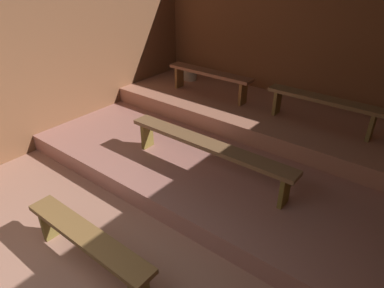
{
  "coord_description": "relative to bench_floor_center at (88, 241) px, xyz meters",
  "views": [
    {
      "loc": [
        2.26,
        -0.19,
        2.66
      ],
      "look_at": [
        -0.18,
        2.9,
        0.45
      ],
      "focal_mm": 31.89,
      "sensor_mm": 36.0,
      "label": 1
    }
  ],
  "objects": [
    {
      "name": "ground",
      "position": [
        -0.08,
        1.61,
        -0.38
      ],
      "size": [
        5.71,
        6.04,
        0.08
      ],
      "primitive_type": "cube",
      "color": "#AB7864"
    },
    {
      "name": "wall_back",
      "position": [
        -0.08,
        4.26,
        0.91
      ],
      "size": [
        5.71,
        0.06,
        2.51
      ],
      "primitive_type": "cube",
      "color": "brown",
      "rests_on": "ground"
    },
    {
      "name": "wall_left",
      "position": [
        -2.56,
        1.61,
        0.91
      ],
      "size": [
        0.06,
        6.04,
        2.51
      ],
      "primitive_type": "cube",
      "color": "brown",
      "rests_on": "ground"
    },
    {
      "name": "platform_lower",
      "position": [
        -0.08,
        2.55,
        -0.22
      ],
      "size": [
        4.91,
        3.35,
        0.25
      ],
      "primitive_type": "cube",
      "color": "#A86F63",
      "rests_on": "ground"
    },
    {
      "name": "platform_middle",
      "position": [
        -0.08,
        3.43,
        0.03
      ],
      "size": [
        4.91,
        1.6,
        0.25
      ],
      "primitive_type": "cube",
      "color": "#B4755C",
      "rests_on": "platform_lower"
    },
    {
      "name": "bench_floor_center",
      "position": [
        0.0,
        0.0,
        0.0
      ],
      "size": [
        1.57,
        0.24,
        0.43
      ],
      "color": "brown",
      "rests_on": "ground"
    },
    {
      "name": "bench_lower_center",
      "position": [
        0.11,
        1.71,
        0.26
      ],
      "size": [
        2.3,
        0.24,
        0.43
      ],
      "color": "brown",
      "rests_on": "platform_lower"
    },
    {
      "name": "bench_middle_left",
      "position": [
        -1.04,
        3.36,
        0.5
      ],
      "size": [
        1.58,
        0.24,
        0.43
      ],
      "color": "brown",
      "rests_on": "platform_middle"
    },
    {
      "name": "bench_middle_right",
      "position": [
        0.89,
        3.36,
        0.5
      ],
      "size": [
        1.58,
        0.24,
        0.43
      ],
      "color": "brown",
      "rests_on": "platform_middle"
    },
    {
      "name": "pail_middle",
      "position": [
        -1.81,
        3.81,
        0.27
      ],
      "size": [
        0.26,
        0.26,
        0.22
      ],
      "primitive_type": "cylinder",
      "color": "#B2A899",
      "rests_on": "platform_middle"
    }
  ]
}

